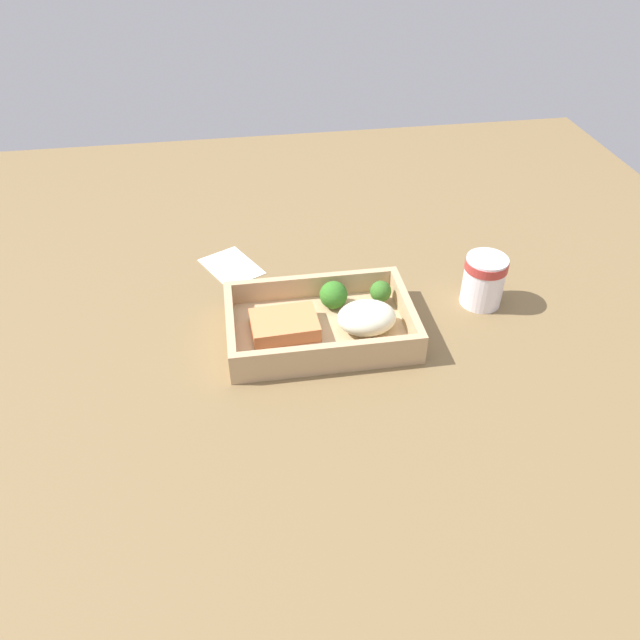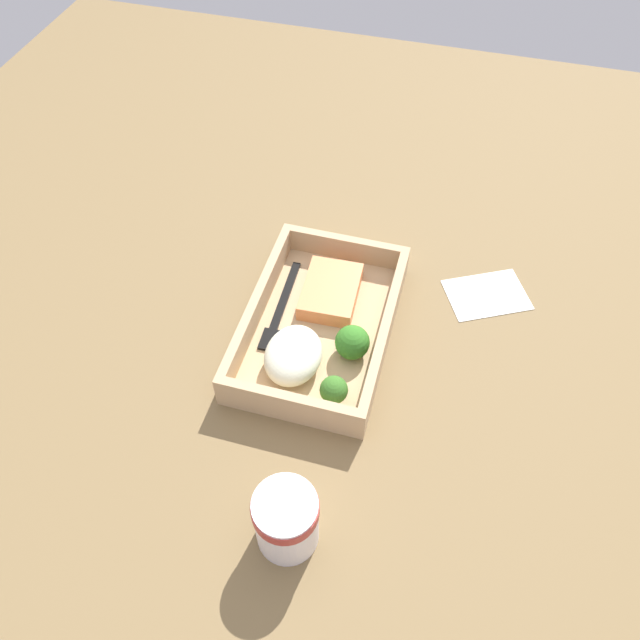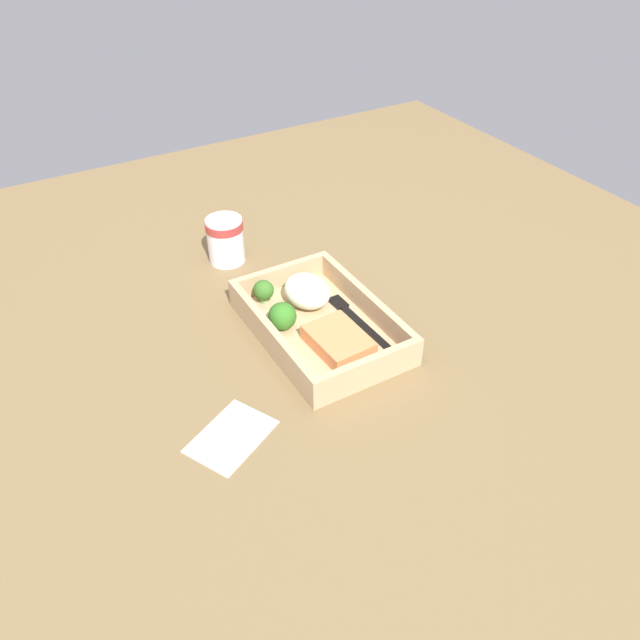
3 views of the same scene
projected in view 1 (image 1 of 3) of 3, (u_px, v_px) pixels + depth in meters
The scene contains 10 objects.
ground_plane at pixel (320, 339), 96.84cm from camera, with size 160.00×160.00×2.00cm, color brown.
takeout_tray at pixel (320, 331), 95.85cm from camera, with size 28.15×18.44×1.20cm, color tan.
tray_rim at pixel (320, 318), 94.30cm from camera, with size 28.15×18.44×3.77cm.
salmon_fillet at pixel (284, 325), 94.08cm from camera, with size 10.00×7.32×2.40cm, color #E5834C.
mashed_potatoes at pixel (367, 318), 93.70cm from camera, with size 8.99×7.08×4.59cm, color #E7E7C6.
broccoli_floret_1 at pixel (333, 295), 98.37cm from camera, with size 4.45×4.45×4.48cm.
broccoli_floret_2 at pixel (381, 292), 98.86cm from camera, with size 3.42×3.42×4.14cm.
fork at pixel (319, 353), 90.60cm from camera, with size 15.85×2.31×0.44cm.
paper_cup at pixel (484, 278), 99.68cm from camera, with size 6.79×6.79×8.52cm.
receipt_slip at pixel (231, 266), 110.76cm from camera, with size 7.74×11.01×0.24cm, color white.
Camera 1 is at (-11.53, -73.20, 61.41)cm, focal length 35.00 mm.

